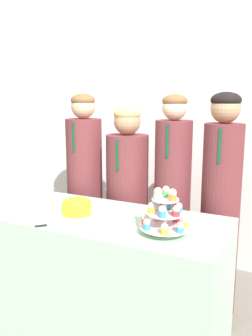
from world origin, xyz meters
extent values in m
cube|color=silver|center=(0.00, 1.61, 1.35)|extent=(9.00, 0.06, 2.70)
cube|color=#A8DBB2|center=(0.00, 0.33, 0.39)|extent=(1.49, 0.66, 0.78)
cube|color=white|center=(-0.15, 0.28, 0.78)|extent=(0.25, 0.25, 0.01)
cylinder|color=yellow|center=(-0.15, 0.28, 0.82)|extent=(0.18, 0.18, 0.07)
ellipsoid|color=yellow|center=(-0.15, 0.28, 0.86)|extent=(0.17, 0.17, 0.06)
cube|color=silver|center=(-0.14, 0.11, 0.78)|extent=(0.12, 0.12, 0.00)
cube|color=black|center=(-0.22, 0.03, 0.78)|extent=(0.06, 0.06, 0.01)
cylinder|color=silver|center=(0.43, 0.24, 0.87)|extent=(0.02, 0.02, 0.19)
cylinder|color=silver|center=(0.43, 0.24, 0.82)|extent=(0.26, 0.26, 0.01)
cylinder|color=silver|center=(0.43, 0.24, 0.89)|extent=(0.19, 0.19, 0.01)
cylinder|color=silver|center=(0.43, 0.24, 0.97)|extent=(0.14, 0.14, 0.01)
cylinder|color=pink|center=(0.36, 0.31, 0.83)|extent=(0.05, 0.05, 0.03)
sphere|color=beige|center=(0.36, 0.31, 0.86)|extent=(0.05, 0.05, 0.05)
cylinder|color=#E5333D|center=(0.33, 0.22, 0.83)|extent=(0.04, 0.04, 0.03)
sphere|color=beige|center=(0.33, 0.22, 0.86)|extent=(0.04, 0.04, 0.04)
cylinder|color=#3893DB|center=(0.37, 0.15, 0.83)|extent=(0.04, 0.04, 0.03)
sphere|color=#F4E5C6|center=(0.37, 0.15, 0.86)|extent=(0.04, 0.04, 0.04)
cylinder|color=yellow|center=(0.47, 0.13, 0.83)|extent=(0.04, 0.04, 0.03)
sphere|color=#F4E5C6|center=(0.47, 0.13, 0.86)|extent=(0.04, 0.04, 0.04)
cylinder|color=#3893DB|center=(0.53, 0.19, 0.83)|extent=(0.04, 0.04, 0.02)
sphere|color=#F4E5C6|center=(0.53, 0.19, 0.85)|extent=(0.04, 0.04, 0.04)
cylinder|color=yellow|center=(0.53, 0.28, 0.83)|extent=(0.04, 0.04, 0.02)
sphere|color=white|center=(0.53, 0.28, 0.86)|extent=(0.04, 0.04, 0.04)
cylinder|color=#E5333D|center=(0.46, 0.34, 0.83)|extent=(0.04, 0.04, 0.03)
sphere|color=#F4E5C6|center=(0.46, 0.34, 0.86)|extent=(0.04, 0.04, 0.04)
cylinder|color=yellow|center=(0.37, 0.20, 0.91)|extent=(0.04, 0.04, 0.03)
sphere|color=white|center=(0.37, 0.20, 0.93)|extent=(0.03, 0.03, 0.03)
cylinder|color=#3893DB|center=(0.44, 0.16, 0.91)|extent=(0.04, 0.04, 0.03)
sphere|color=white|center=(0.44, 0.16, 0.94)|extent=(0.04, 0.04, 0.04)
cylinder|color=#E5333D|center=(0.50, 0.21, 0.91)|extent=(0.04, 0.04, 0.02)
sphere|color=beige|center=(0.50, 0.21, 0.93)|extent=(0.04, 0.04, 0.04)
cylinder|color=#3893DB|center=(0.50, 0.27, 0.91)|extent=(0.04, 0.04, 0.02)
sphere|color=beige|center=(0.50, 0.27, 0.93)|extent=(0.04, 0.04, 0.04)
cylinder|color=#3893DB|center=(0.43, 0.31, 0.91)|extent=(0.04, 0.04, 0.03)
sphere|color=silver|center=(0.43, 0.31, 0.93)|extent=(0.04, 0.04, 0.04)
cylinder|color=white|center=(0.37, 0.26, 0.91)|extent=(0.05, 0.05, 0.03)
sphere|color=#F4E5C6|center=(0.37, 0.26, 0.94)|extent=(0.04, 0.04, 0.04)
cylinder|color=#4CB766|center=(0.42, 0.28, 0.98)|extent=(0.04, 0.04, 0.03)
sphere|color=beige|center=(0.42, 0.28, 1.01)|extent=(0.04, 0.04, 0.04)
cylinder|color=white|center=(0.40, 0.21, 0.98)|extent=(0.05, 0.05, 0.03)
sphere|color=beige|center=(0.40, 0.21, 1.01)|extent=(0.05, 0.05, 0.05)
cylinder|color=orange|center=(0.48, 0.22, 0.98)|extent=(0.04, 0.04, 0.03)
sphere|color=#F4E5C6|center=(0.48, 0.22, 1.01)|extent=(0.04, 0.04, 0.04)
cylinder|color=brown|center=(-0.49, 0.89, 0.66)|extent=(0.28, 0.28, 1.32)
sphere|color=#D6AD89|center=(-0.49, 0.89, 1.41)|extent=(0.18, 0.18, 0.18)
ellipsoid|color=brown|center=(-0.49, 0.89, 1.46)|extent=(0.19, 0.19, 0.10)
cube|color=#14472D|center=(-0.49, 0.75, 1.19)|extent=(0.02, 0.01, 0.22)
cylinder|color=brown|center=(-0.11, 0.89, 0.61)|extent=(0.32, 0.32, 1.21)
sphere|color=tan|center=(-0.11, 0.89, 1.31)|extent=(0.20, 0.20, 0.20)
ellipsoid|color=tan|center=(-0.11, 0.89, 1.37)|extent=(0.20, 0.20, 0.11)
cube|color=#14472D|center=(-0.11, 0.73, 1.08)|extent=(0.02, 0.01, 0.22)
cylinder|color=brown|center=(0.25, 0.89, 0.66)|extent=(0.26, 0.26, 1.33)
sphere|color=beige|center=(0.25, 0.89, 1.41)|extent=(0.17, 0.17, 0.17)
ellipsoid|color=brown|center=(0.25, 0.89, 1.46)|extent=(0.17, 0.17, 0.09)
cube|color=#14472D|center=(0.25, 0.76, 1.20)|extent=(0.02, 0.01, 0.22)
cylinder|color=brown|center=(0.59, 0.89, 0.66)|extent=(0.26, 0.26, 1.32)
sphere|color=tan|center=(0.59, 0.89, 1.42)|extent=(0.19, 0.19, 0.19)
ellipsoid|color=black|center=(0.59, 0.89, 1.47)|extent=(0.19, 0.19, 0.10)
cube|color=#14472D|center=(0.59, 0.76, 1.19)|extent=(0.02, 0.01, 0.22)
camera|label=1|loc=(1.03, -1.44, 1.49)|focal=38.00mm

